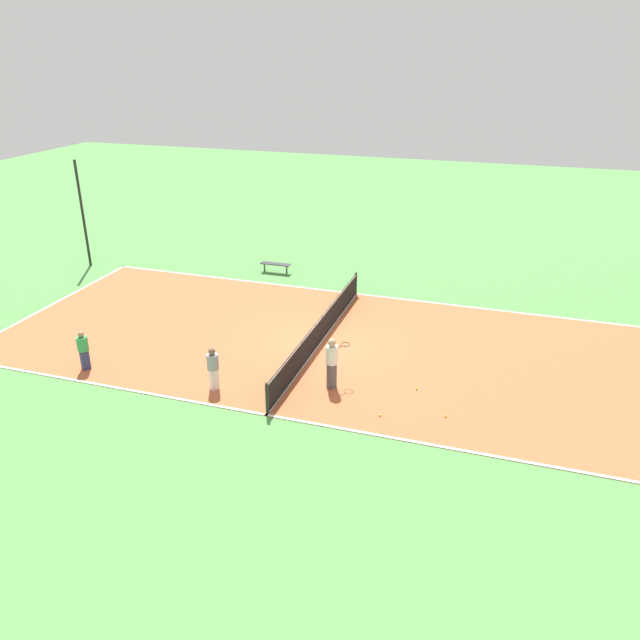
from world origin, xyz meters
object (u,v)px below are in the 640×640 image
(tennis_ball_far_baseline, at_px, (417,389))
(tennis_ball_left_sideline, at_px, (380,415))
(fence_post_back_right, at_px, (83,214))
(bench, at_px, (275,265))
(player_far_green, at_px, (83,348))
(player_baseline_gray, at_px, (213,367))
(tennis_ball_right_alley, at_px, (445,416))
(tennis_net, at_px, (320,330))
(player_near_white, at_px, (332,360))

(tennis_ball_far_baseline, bearing_deg, tennis_ball_left_sideline, 157.83)
(tennis_ball_far_baseline, relative_size, fence_post_back_right, 0.01)
(tennis_ball_left_sideline, bearing_deg, bench, 35.09)
(player_far_green, xyz_separation_m, player_baseline_gray, (0.10, -4.63, 0.04))
(fence_post_back_right, bearing_deg, tennis_ball_far_baseline, -112.23)
(tennis_ball_right_alley, bearing_deg, tennis_ball_left_sideline, 106.05)
(tennis_net, distance_m, bench, 7.82)
(player_far_green, height_order, tennis_ball_right_alley, player_far_green)
(tennis_ball_right_alley, bearing_deg, tennis_ball_far_baseline, 39.11)
(player_far_green, height_order, player_baseline_gray, player_baseline_gray)
(bench, xyz_separation_m, player_near_white, (-9.43, -5.64, 0.60))
(player_near_white, relative_size, tennis_ball_right_alley, 24.50)
(tennis_ball_right_alley, height_order, fence_post_back_right, fence_post_back_right)
(player_baseline_gray, height_order, tennis_ball_far_baseline, player_baseline_gray)
(tennis_ball_far_baseline, bearing_deg, player_far_green, 100.67)
(bench, xyz_separation_m, tennis_ball_right_alley, (-10.09, -9.24, -0.33))
(player_far_green, distance_m, tennis_ball_right_alley, 11.69)
(tennis_ball_right_alley, relative_size, fence_post_back_right, 0.01)
(bench, relative_size, tennis_ball_right_alley, 20.83)
(tennis_ball_right_alley, bearing_deg, player_near_white, 79.76)
(player_baseline_gray, distance_m, player_near_white, 3.64)
(bench, bearing_deg, tennis_ball_right_alley, 132.50)
(player_baseline_gray, distance_m, tennis_ball_right_alley, 7.08)
(player_far_green, bearing_deg, tennis_ball_left_sideline, -59.09)
(player_far_green, xyz_separation_m, tennis_ball_far_baseline, (1.99, -10.59, -0.72))
(player_far_green, relative_size, player_baseline_gray, 0.96)
(player_baseline_gray, height_order, fence_post_back_right, fence_post_back_right)
(player_baseline_gray, xyz_separation_m, tennis_ball_far_baseline, (1.89, -5.96, -0.76))
(tennis_net, bearing_deg, player_far_green, 122.39)
(bench, distance_m, player_far_green, 11.05)
(player_near_white, distance_m, fence_post_back_right, 16.52)
(fence_post_back_right, bearing_deg, player_baseline_gray, -128.57)
(tennis_net, height_order, bench, tennis_net)
(tennis_ball_right_alley, bearing_deg, bench, 42.50)
(player_near_white, relative_size, tennis_ball_far_baseline, 24.50)
(bench, xyz_separation_m, tennis_ball_left_sideline, (-10.60, -7.45, -0.33))
(player_far_green, bearing_deg, tennis_net, -27.74)
(player_near_white, bearing_deg, player_baseline_gray, 136.89)
(player_far_green, distance_m, player_near_white, 8.16)
(player_baseline_gray, relative_size, tennis_ball_far_baseline, 20.80)
(bench, height_order, player_near_white, player_near_white)
(player_near_white, xyz_separation_m, tennis_ball_right_alley, (-0.65, -3.60, -0.92))
(player_near_white, distance_m, tennis_ball_far_baseline, 2.79)
(tennis_net, relative_size, tennis_ball_far_baseline, 146.16)
(bench, distance_m, tennis_ball_far_baseline, 12.01)
(tennis_net, xyz_separation_m, player_near_white, (-2.91, -1.33, 0.46))
(tennis_net, bearing_deg, player_baseline_gray, 153.38)
(player_far_green, relative_size, tennis_ball_left_sideline, 19.87)
(bench, height_order, tennis_ball_left_sideline, bench)
(player_near_white, bearing_deg, player_far_green, 126.34)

